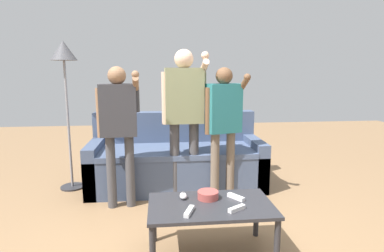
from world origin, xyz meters
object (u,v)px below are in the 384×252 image
(game_remote_wand_spare, at_px, (189,211))
(player_right, at_px, (224,118))
(game_remote_wand_near, at_px, (236,197))
(game_remote_wand_far, at_px, (237,209))
(floor_lamp, at_px, (64,65))
(snack_bowl, at_px, (208,195))
(player_center, at_px, (184,107))
(couch, at_px, (176,161))
(coffee_table, at_px, (211,211))
(player_left, at_px, (119,121))
(game_remote_nunchuk, at_px, (183,196))

(game_remote_wand_spare, bearing_deg, player_right, 68.03)
(game_remote_wand_near, xyz_separation_m, game_remote_wand_far, (-0.04, -0.21, 0.00))
(game_remote_wand_far, bearing_deg, floor_lamp, 133.38)
(snack_bowl, height_order, game_remote_wand_near, snack_bowl)
(player_center, relative_size, game_remote_wand_spare, 10.11)
(couch, height_order, coffee_table, couch)
(player_right, height_order, game_remote_wand_near, player_right)
(couch, distance_m, player_center, 0.83)
(couch, xyz_separation_m, player_center, (0.07, -0.41, 0.72))
(couch, xyz_separation_m, coffee_table, (0.17, -1.55, 0.05))
(coffee_table, distance_m, player_left, 1.36)
(floor_lamp, xyz_separation_m, player_right, (1.75, -0.51, -0.56))
(floor_lamp, distance_m, player_left, 1.06)
(couch, height_order, game_remote_wand_far, couch)
(player_right, height_order, game_remote_wand_far, player_right)
(coffee_table, bearing_deg, couch, 96.39)
(couch, relative_size, player_center, 1.27)
(floor_lamp, relative_size, player_left, 1.20)
(player_left, bearing_deg, game_remote_wand_spare, -61.36)
(floor_lamp, height_order, game_remote_wand_far, floor_lamp)
(snack_bowl, relative_size, player_right, 0.11)
(player_center, height_order, game_remote_wand_spare, player_center)
(game_remote_wand_near, distance_m, game_remote_wand_far, 0.21)
(game_remote_wand_far, bearing_deg, couch, 101.46)
(coffee_table, distance_m, game_remote_wand_spare, 0.24)
(floor_lamp, xyz_separation_m, game_remote_wand_far, (1.61, -1.70, -1.04))
(player_left, bearing_deg, game_remote_wand_far, -49.14)
(couch, bearing_deg, player_center, -80.96)
(game_remote_wand_near, bearing_deg, player_right, 84.45)
(coffee_table, distance_m, game_remote_nunchuk, 0.25)
(player_left, height_order, game_remote_wand_spare, player_left)
(couch, height_order, floor_lamp, floor_lamp)
(game_remote_wand_near, bearing_deg, game_remote_nunchuk, 173.56)
(coffee_table, relative_size, player_center, 0.58)
(player_right, bearing_deg, snack_bowl, -108.15)
(snack_bowl, xyz_separation_m, player_center, (-0.10, 1.03, 0.58))
(game_remote_nunchuk, distance_m, player_left, 1.13)
(snack_bowl, distance_m, game_remote_wand_spare, 0.30)
(coffee_table, xyz_separation_m, player_left, (-0.78, 0.97, 0.55))
(player_right, bearing_deg, game_remote_wand_near, -95.55)
(couch, height_order, player_left, player_left)
(game_remote_wand_far, bearing_deg, game_remote_wand_spare, -178.40)
(game_remote_wand_spare, bearing_deg, player_center, 86.90)
(game_remote_nunchuk, distance_m, player_center, 1.18)
(snack_bowl, relative_size, game_remote_wand_far, 1.15)
(player_left, relative_size, game_remote_wand_near, 9.95)
(game_remote_nunchuk, relative_size, player_center, 0.05)
(couch, distance_m, game_remote_wand_near, 1.53)
(coffee_table, distance_m, snack_bowl, 0.14)
(player_left, bearing_deg, floor_lamp, 137.45)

